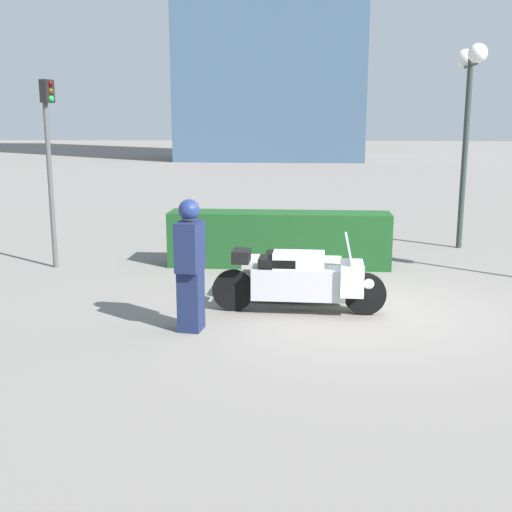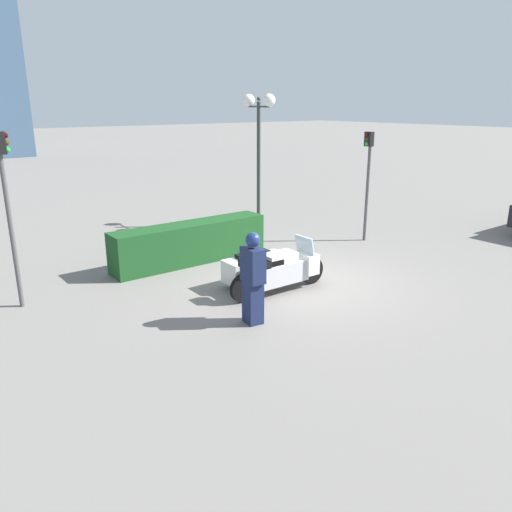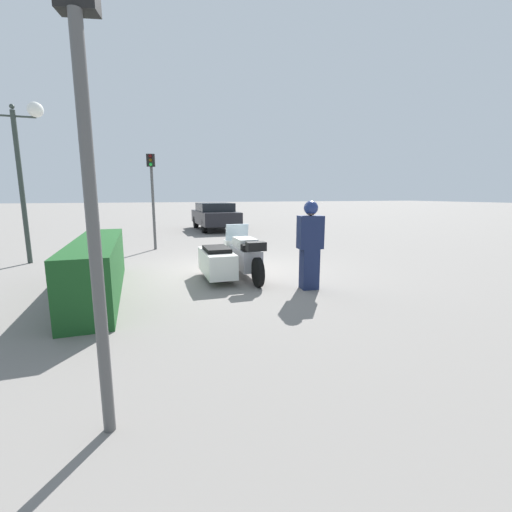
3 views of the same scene
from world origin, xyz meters
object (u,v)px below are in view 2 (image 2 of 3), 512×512
hedge_bush_curbside (191,243)px  officer_rider (253,276)px  traffic_light_far (8,195)px  twin_lamp_post (259,122)px  police_motorcycle (270,268)px  traffic_light_near (368,170)px

hedge_bush_curbside → officer_rider: bearing=-104.0°
officer_rider → traffic_light_far: size_ratio=0.51×
hedge_bush_curbside → twin_lamp_post: size_ratio=0.99×
hedge_bush_curbside → twin_lamp_post: twin_lamp_post is taller
twin_lamp_post → traffic_light_far: twin_lamp_post is taller
police_motorcycle → traffic_light_far: bearing=156.0°
police_motorcycle → twin_lamp_post: 6.46m
twin_lamp_post → traffic_light_far: size_ratio=1.23×
hedge_bush_curbside → twin_lamp_post: (3.80, 2.09, 2.81)m
hedge_bush_curbside → traffic_light_far: bearing=-173.7°
traffic_light_far → police_motorcycle: bearing=-13.0°
police_motorcycle → officer_rider: size_ratio=1.44×
officer_rider → traffic_light_far: traffic_light_far is taller
twin_lamp_post → police_motorcycle: bearing=-125.3°
traffic_light_near → traffic_light_far: traffic_light_far is taller
traffic_light_near → traffic_light_far: size_ratio=0.92×
hedge_bush_curbside → traffic_light_near: 5.52m
officer_rider → traffic_light_far: 4.85m
hedge_bush_curbside → twin_lamp_post: bearing=28.7°
officer_rider → hedge_bush_curbside: (0.97, 3.89, -0.40)m
officer_rider → traffic_light_far: (-3.17, 3.43, 1.33)m
officer_rider → traffic_light_near: bearing=30.2°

